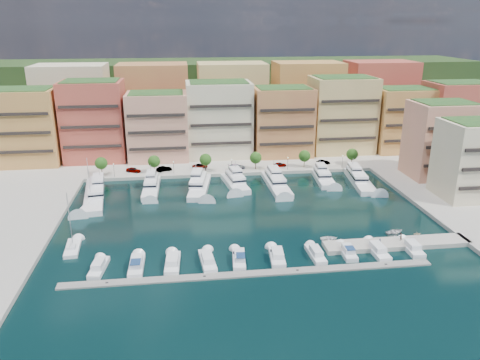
{
  "coord_description": "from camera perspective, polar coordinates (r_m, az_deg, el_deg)",
  "views": [
    {
      "loc": [
        -15.26,
        -108.02,
        46.07
      ],
      "look_at": [
        -0.24,
        8.64,
        6.0
      ],
      "focal_mm": 35.0,
      "sensor_mm": 36.0,
      "label": 1
    }
  ],
  "objects": [
    {
      "name": "hillside",
      "position": [
        223.36,
        -3.29,
        6.88
      ],
      "size": [
        240.0,
        40.0,
        58.0
      ],
      "primitive_type": "cube",
      "color": "#1B3415",
      "rests_on": "ground"
    },
    {
      "name": "car_3",
      "position": [
        150.06,
        -0.42,
        1.65
      ],
      "size": [
        5.67,
        2.7,
        1.59
      ],
      "primitive_type": "imported",
      "rotation": [
        0.0,
        0.0,
        1.66
      ],
      "color": "gray",
      "rests_on": "north_quay"
    },
    {
      "name": "finger_pier",
      "position": [
        107.57,
        18.54,
        -7.6
      ],
      "size": [
        32.0,
        5.0,
        2.0
      ],
      "primitive_type": "cube",
      "color": "#9E998E",
      "rests_on": "ground"
    },
    {
      "name": "car_5",
      "position": [
        157.39,
        10.1,
        2.15
      ],
      "size": [
        4.62,
        2.16,
        1.46
      ],
      "primitive_type": "imported",
      "rotation": [
        0.0,
        0.0,
        1.71
      ],
      "color": "gray",
      "rests_on": "north_quay"
    },
    {
      "name": "tender_2",
      "position": [
        112.92,
        18.35,
        -6.04
      ],
      "size": [
        5.17,
        4.37,
        0.91
      ],
      "primitive_type": "imported",
      "rotation": [
        0.0,
        0.0,
        1.89
      ],
      "color": "silver",
      "rests_on": "ground"
    },
    {
      "name": "cruiser_1",
      "position": [
        95.51,
        -12.49,
        -10.13
      ],
      "size": [
        2.84,
        8.85,
        2.66
      ],
      "color": "white",
      "rests_on": "ground"
    },
    {
      "name": "tree_0",
      "position": [
        149.5,
        -16.57,
        1.96
      ],
      "size": [
        3.8,
        3.8,
        5.65
      ],
      "color": "#473323",
      "rests_on": "north_quay"
    },
    {
      "name": "sailboat_0",
      "position": [
        106.31,
        -19.72,
        -7.88
      ],
      "size": [
        3.47,
        8.6,
        13.2
      ],
      "color": "white",
      "rests_on": "ground"
    },
    {
      "name": "apartment_4",
      "position": [
        165.28,
        5.17,
        7.13
      ],
      "size": [
        20.0,
        15.5,
        23.8
      ],
      "color": "tan",
      "rests_on": "north_quay"
    },
    {
      "name": "lamppost_0",
      "position": [
        146.96,
        -15.13,
        1.44
      ],
      "size": [
        0.3,
        0.3,
        4.2
      ],
      "color": "black",
      "rests_on": "north_quay"
    },
    {
      "name": "lamppost_4",
      "position": [
        154.26,
        12.39,
        2.47
      ],
      "size": [
        0.3,
        0.3,
        4.2
      ],
      "color": "black",
      "rests_on": "north_quay"
    },
    {
      "name": "apartment_east_b",
      "position": [
        138.85,
        26.81,
        2.26
      ],
      "size": [
        18.0,
        14.5,
        20.8
      ],
      "color": "beige",
      "rests_on": "east_quay"
    },
    {
      "name": "person_0",
      "position": [
        104.05,
        16.67,
        -7.24
      ],
      "size": [
        0.66,
        0.67,
        1.56
      ],
      "primitive_type": "imported",
      "rotation": [
        0.0,
        0.0,
        2.3
      ],
      "color": "#272E4F",
      "rests_on": "finger_pier"
    },
    {
      "name": "tender_0",
      "position": [
        106.26,
        10.8,
        -7.01
      ],
      "size": [
        3.79,
        2.73,
        0.78
      ],
      "primitive_type": "imported",
      "rotation": [
        0.0,
        0.0,
        1.58
      ],
      "color": "white",
      "rests_on": "ground"
    },
    {
      "name": "apartment_0",
      "position": [
        169.16,
        -24.77,
        5.92
      ],
      "size": [
        22.0,
        16.5,
        24.8
      ],
      "color": "#BE8345",
      "rests_on": "north_quay"
    },
    {
      "name": "cruiser_0",
      "position": [
        96.56,
        -16.84,
        -10.2
      ],
      "size": [
        3.35,
        8.19,
        2.55
      ],
      "color": "white",
      "rests_on": "ground"
    },
    {
      "name": "cruiser_5",
      "position": [
        96.8,
        4.53,
        -9.3
      ],
      "size": [
        3.54,
        8.39,
        2.55
      ],
      "color": "white",
      "rests_on": "ground"
    },
    {
      "name": "apartment_1",
      "position": [
        165.65,
        -17.31,
        6.91
      ],
      "size": [
        20.0,
        16.5,
        26.8
      ],
      "color": "#B9503D",
      "rests_on": "north_quay"
    },
    {
      "name": "north_quay",
      "position": [
        176.81,
        -2.14,
        3.69
      ],
      "size": [
        220.0,
        64.0,
        2.0
      ],
      "primitive_type": "cube",
      "color": "#9E998E",
      "rests_on": "ground"
    },
    {
      "name": "backblock_2",
      "position": [
        185.6,
        -0.99,
        9.48
      ],
      "size": [
        26.0,
        18.0,
        30.0
      ],
      "primitive_type": "cube",
      "color": "#E6C37A",
      "rests_on": "north_quay"
    },
    {
      "name": "ground",
      "position": [
        118.42,
        0.65,
        -4.08
      ],
      "size": [
        400.0,
        400.0,
        0.0
      ],
      "primitive_type": "plane",
      "color": "black",
      "rests_on": "ground"
    },
    {
      "name": "backblock_4",
      "position": [
        201.19,
        16.5,
        9.46
      ],
      "size": [
        26.0,
        18.0,
        30.0
      ],
      "primitive_type": "cube",
      "color": "#B9503D",
      "rests_on": "north_quay"
    },
    {
      "name": "car_2",
      "position": [
        151.53,
        -4.89,
        1.72
      ],
      "size": [
        5.47,
        3.51,
        1.4
      ],
      "primitive_type": "imported",
      "rotation": [
        0.0,
        0.0,
        1.82
      ],
      "color": "gray",
      "rests_on": "north_quay"
    },
    {
      "name": "apartment_3",
      "position": [
        163.77,
        -2.57,
        7.43
      ],
      "size": [
        22.0,
        16.5,
        25.8
      ],
      "color": "beige",
      "rests_on": "north_quay"
    },
    {
      "name": "cruiser_3",
      "position": [
        95.13,
        -3.97,
        -9.83
      ],
      "size": [
        3.39,
        9.15,
        2.55
      ],
      "color": "white",
      "rests_on": "ground"
    },
    {
      "name": "tree_5",
      "position": [
        157.45,
        13.51,
        3.06
      ],
      "size": [
        3.8,
        3.8,
        5.65
      ],
      "color": "#473323",
      "rests_on": "north_quay"
    },
    {
      "name": "tree_1",
      "position": [
        147.69,
        -10.44,
        2.24
      ],
      "size": [
        3.8,
        3.8,
        5.65
      ],
      "color": "#473323",
      "rests_on": "north_quay"
    },
    {
      "name": "backblock_1",
      "position": [
        184.75,
        -10.39,
        9.14
      ],
      "size": [
        26.0,
        18.0,
        30.0
      ],
      "primitive_type": "cube",
      "color": "tan",
      "rests_on": "north_quay"
    },
    {
      "name": "car_0",
      "position": [
        150.48,
        -12.86,
        1.21
      ],
      "size": [
        4.99,
        3.53,
        1.58
      ],
      "primitive_type": "imported",
      "rotation": [
        0.0,
        0.0,
        1.17
      ],
      "color": "gray",
      "rests_on": "north_quay"
    },
    {
      "name": "yacht_0",
      "position": [
        134.85,
        -17.29,
        -1.51
      ],
      "size": [
        8.17,
        27.04,
        7.3
      ],
      "color": "white",
      "rests_on": "ground"
    },
    {
      "name": "tree_2",
      "position": [
        147.61,
        -4.23,
        2.5
      ],
      "size": [
        3.8,
        3.8,
        5.65
      ],
      "color": "#473323",
      "rests_on": "north_quay"
    },
    {
      "name": "cruiser_6",
      "position": [
        98.66,
        9.2,
        -8.93
      ],
      "size": [
        2.71,
        8.24,
        2.55
      ],
      "color": "white",
      "rests_on": "ground"
    },
    {
      "name": "tree_4",
      "position": [
        152.57,
        7.87,
        2.91
      ],
      "size": [
        3.8,
        3.8,
        5.65
      ],
      "color": "#473323",
      "rests_on": "north_quay"
    },
    {
      "name": "cruiser_8",
      "position": [
        103.0,
        16.36,
        -8.25
      ],
      "size": [
        2.92,
        8.77,
        2.55
      ],
      "color": "white",
      "rests_on": "ground"
    },
    {
      "name": "apartment_6",
      "position": [
        179.97,
        19.09,
        6.97
      ],
      "size": [
        20.0,
        15.5,
        22.8
      ],
      "color": "#BE8345",
      "rests_on": "north_quay"
    },
    {
      "name": "tree_3",
      "position": [
        149.26,
        1.92,
        2.73
      ],
      "size": [
        3.8,
        3.8,
        5.65
      ],
      "color": "#473323",
      "rests_on": "north_quay"
    },
    {
      "name": "lamppost_2",
      "position": [
        146.29,
        -1.04,
        2.02
      ],
      "size": [
        0.3,
        0.3,
        4.2
      ],
      "color": "black",
      "rests_on": "north_quay"
    },
    {
      "name": "south_pontoon",
      "position": [
        91.43,
        1.4,
        -11.45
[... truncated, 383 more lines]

